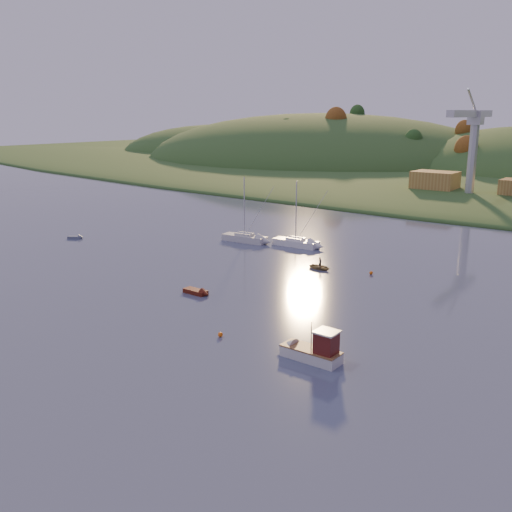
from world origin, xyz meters
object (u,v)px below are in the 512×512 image
Objects in this scene: sailboat_near at (296,242)px; canoe at (320,267)px; sailboat_far at (244,238)px; fishing_boat at (307,349)px; red_tender at (200,293)px; grey_dinghy at (78,237)px.

sailboat_near is 3.34× the size of canoe.
sailboat_far is 3.41× the size of canoe.
red_tender is at bearing -20.72° from fishing_boat.
grey_dinghy is at bearing 105.10° from canoe.
sailboat_near reaches higher than grey_dinghy.
fishing_boat is 1.74× the size of red_tender.
red_tender is at bearing -83.41° from sailboat_near.
fishing_boat is at bearing -146.79° from canoe.
sailboat_far is (-9.15, -2.56, 0.01)m from sailboat_near.
sailboat_near is (-26.38, 37.49, -0.21)m from fishing_boat.
sailboat_far is at bearing 73.48° from canoe.
red_tender is at bearing -45.83° from grey_dinghy.
red_tender reaches higher than canoe.
grey_dinghy is (-45.71, -9.01, -0.13)m from canoe.
sailboat_far is (-35.53, 34.93, -0.20)m from fishing_boat.
grey_dinghy is (-40.08, 10.48, -0.06)m from red_tender.
red_tender is (-5.63, -19.49, -0.07)m from canoe.
red_tender is 41.43m from grey_dinghy.
grey_dinghy is at bearing -153.00° from sailboat_far.
red_tender reaches higher than grey_dinghy.
sailboat_far reaches higher than fishing_boat.
sailboat_far is 21.54m from canoe.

